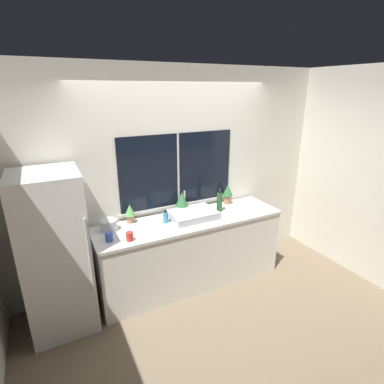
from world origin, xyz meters
The scene contains 14 objects.
ground_plane centered at (0.00, 0.00, 0.00)m, with size 14.00×14.00×0.00m, color brown.
wall_back centered at (0.00, 0.69, 1.35)m, with size 8.00×0.09×2.70m.
wall_right centered at (2.14, 1.50, 1.35)m, with size 0.06×7.00×2.70m.
counter centered at (0.00, 0.31, 0.45)m, with size 2.36×0.65×0.90m.
refrigerator centered at (-1.54, 0.28, 0.85)m, with size 0.63×0.67×1.69m.
sink centered at (0.04, 0.33, 0.94)m, with size 0.57×0.46×0.28m.
potted_plant_left centered at (-0.68, 0.55, 1.03)m, with size 0.12×0.12×0.23m.
potted_plant_center centered at (0.00, 0.55, 1.05)m, with size 0.17×0.17×0.27m.
potted_plant_right centered at (0.70, 0.55, 1.05)m, with size 0.14×0.14×0.27m.
soap_bottle centered at (-0.31, 0.36, 0.97)m, with size 0.06×0.06×0.17m.
bottle_tall centered at (0.45, 0.37, 1.03)m, with size 0.07×0.07×0.32m.
mug_red centered at (-0.82, 0.11, 0.95)m, with size 0.07×0.07×0.10m.
mug_blue centered at (-1.01, 0.21, 0.95)m, with size 0.08×0.08×0.10m.
kettle centered at (-0.96, 0.46, 0.97)m, with size 0.19×0.19×0.14m.
Camera 1 is at (-1.52, -2.70, 2.42)m, focal length 28.00 mm.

